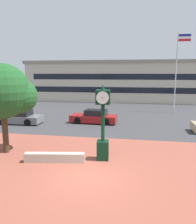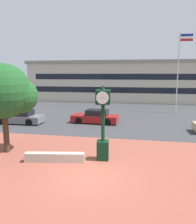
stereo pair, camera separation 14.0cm
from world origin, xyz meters
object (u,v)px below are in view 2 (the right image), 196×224
(plaza_tree, at_px, (7,92))
(car_street_far, at_px, (95,117))
(car_street_mid, at_px, (19,117))
(flagpole_primary, at_px, (179,67))
(civic_building, at_px, (121,80))
(street_clock, at_px, (103,123))

(plaza_tree, xyz_separation_m, car_street_far, (3.48, 8.88, -3.02))
(car_street_far, bearing_deg, car_street_mid, 104.87)
(plaza_tree, relative_size, flagpole_primary, 0.56)
(flagpole_primary, relative_size, civic_building, 0.30)
(street_clock, bearing_deg, car_street_far, 98.93)
(flagpole_primary, bearing_deg, car_street_mid, -150.14)
(plaza_tree, relative_size, car_street_mid, 1.14)
(car_street_far, distance_m, civic_building, 23.14)
(street_clock, xyz_separation_m, flagpole_primary, (6.27, 16.56, 3.34))
(car_street_mid, bearing_deg, car_street_far, -79.86)
(car_street_far, bearing_deg, flagpole_primary, -45.88)
(street_clock, distance_m, plaza_tree, 5.93)
(plaza_tree, height_order, car_street_far, plaza_tree)
(car_street_mid, height_order, car_street_far, same)
(civic_building, bearing_deg, car_street_mid, -107.01)
(street_clock, xyz_separation_m, civic_building, (-1.84, 32.07, 1.34))
(car_street_far, height_order, civic_building, civic_building)
(plaza_tree, relative_size, civic_building, 0.17)
(flagpole_primary, distance_m, civic_building, 17.62)
(car_street_far, distance_m, flagpole_primary, 12.30)
(civic_building, bearing_deg, plaza_tree, -96.96)
(street_clock, distance_m, civic_building, 32.15)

